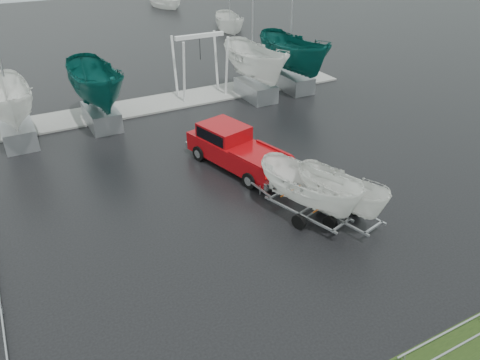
# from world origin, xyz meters

# --- Properties ---
(ground_plane) EXTENTS (120.00, 120.00, 0.00)m
(ground_plane) POSITION_xyz_m (0.00, 0.00, 0.00)
(ground_plane) COLOR black
(ground_plane) RESTS_ON ground
(dock) EXTENTS (30.00, 3.00, 0.12)m
(dock) POSITION_xyz_m (0.00, 13.00, 0.05)
(dock) COLOR #979792
(dock) RESTS_ON ground
(pickup_truck) EXTENTS (3.25, 6.02, 1.90)m
(pickup_truck) POSITION_xyz_m (2.07, 3.25, 0.99)
(pickup_truck) COLOR maroon
(pickup_truck) RESTS_ON ground
(trailer_hitched) EXTENTS (2.01, 3.78, 4.69)m
(trailer_hitched) POSITION_xyz_m (3.60, -2.92, 2.55)
(trailer_hitched) COLOR #989BA1
(trailer_hitched) RESTS_ON ground
(trailer_parked) EXTENTS (2.24, 3.79, 5.25)m
(trailer_parked) POSITION_xyz_m (2.57, -2.23, 2.84)
(trailer_parked) COLOR #989BA1
(trailer_parked) RESTS_ON ground
(boat_hoist) EXTENTS (3.30, 2.18, 4.12)m
(boat_hoist) POSITION_xyz_m (4.77, 13.00, 2.67)
(boat_hoist) COLOR silver
(boat_hoist) RESTS_ON ground
(keelboat_0) EXTENTS (2.33, 3.20, 10.50)m
(keelboat_0) POSITION_xyz_m (-6.84, 11.00, 3.70)
(keelboat_0) COLOR #989BA1
(keelboat_0) RESTS_ON ground
(keelboat_1) EXTENTS (2.59, 3.20, 7.98)m
(keelboat_1) POSITION_xyz_m (-2.35, 11.20, 4.11)
(keelboat_1) COLOR #989BA1
(keelboat_1) RESTS_ON ground
(keelboat_2) EXTENTS (2.52, 3.20, 10.69)m
(keelboat_2) POSITION_xyz_m (7.77, 11.00, 4.01)
(keelboat_2) COLOR #989BA1
(keelboat_2) RESTS_ON ground
(keelboat_3) EXTENTS (2.69, 3.20, 10.87)m
(keelboat_3) POSITION_xyz_m (10.90, 11.30, 4.28)
(keelboat_3) COLOR #989BA1
(keelboat_3) RESTS_ON ground
(moored_boat_2) EXTENTS (3.30, 3.35, 11.49)m
(moored_boat_2) POSITION_xyz_m (15.99, 30.69, 0.00)
(moored_boat_2) COLOR white
(moored_boat_2) RESTS_ON ground
(moored_boat_3) EXTENTS (3.07, 3.13, 11.49)m
(moored_boat_3) POSITION_xyz_m (14.46, 46.86, 0.00)
(moored_boat_3) COLOR white
(moored_boat_3) RESTS_ON ground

